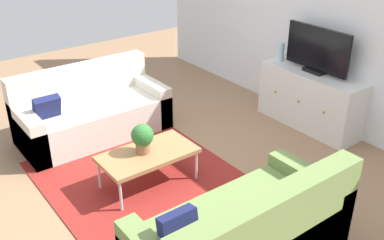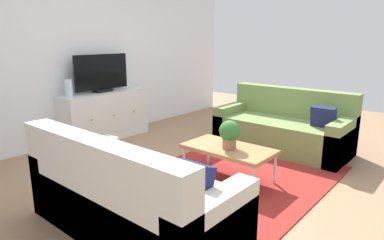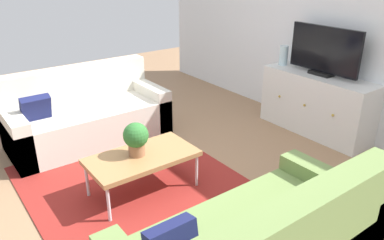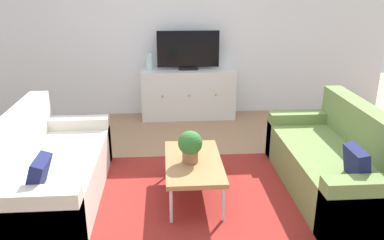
{
  "view_description": "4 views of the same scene",
  "coord_description": "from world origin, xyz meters",
  "px_view_note": "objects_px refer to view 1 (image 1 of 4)",
  "views": [
    {
      "loc": [
        3.39,
        -2.12,
        2.73
      ],
      "look_at": [
        0.0,
        0.42,
        0.6
      ],
      "focal_mm": 41.91,
      "sensor_mm": 36.0,
      "label": 1
    },
    {
      "loc": [
        -2.98,
        -2.1,
        1.55
      ],
      "look_at": [
        0.0,
        0.42,
        0.6
      ],
      "focal_mm": 31.57,
      "sensor_mm": 36.0,
      "label": 2
    },
    {
      "loc": [
        2.68,
        -1.56,
        2.03
      ],
      "look_at": [
        0.0,
        0.42,
        0.6
      ],
      "focal_mm": 35.47,
      "sensor_mm": 36.0,
      "label": 3
    },
    {
      "loc": [
        -0.29,
        -3.56,
        2.02
      ],
      "look_at": [
        0.0,
        0.42,
        0.6
      ],
      "focal_mm": 37.21,
      "sensor_mm": 36.0,
      "label": 4
    }
  ],
  "objects_px": {
    "couch_right_side": "(247,238)",
    "flat_screen_tv": "(317,50)",
    "couch_left_side": "(90,113)",
    "tv_console": "(310,99)",
    "coffee_table": "(148,155)",
    "potted_plant": "(142,137)",
    "glass_vase": "(280,51)"
  },
  "relations": [
    {
      "from": "tv_console",
      "to": "potted_plant",
      "type": "bearing_deg",
      "value": -93.16
    },
    {
      "from": "tv_console",
      "to": "flat_screen_tv",
      "type": "bearing_deg",
      "value": 90.0
    },
    {
      "from": "potted_plant",
      "to": "tv_console",
      "type": "bearing_deg",
      "value": 86.84
    },
    {
      "from": "tv_console",
      "to": "glass_vase",
      "type": "xyz_separation_m",
      "value": [
        -0.58,
        0.0,
        0.5
      ]
    },
    {
      "from": "coffee_table",
      "to": "potted_plant",
      "type": "height_order",
      "value": "potted_plant"
    },
    {
      "from": "couch_left_side",
      "to": "couch_right_side",
      "type": "distance_m",
      "value": 2.87
    },
    {
      "from": "coffee_table",
      "to": "flat_screen_tv",
      "type": "xyz_separation_m",
      "value": [
        0.1,
        2.42,
        0.67
      ]
    },
    {
      "from": "flat_screen_tv",
      "to": "glass_vase",
      "type": "distance_m",
      "value": 0.6
    },
    {
      "from": "potted_plant",
      "to": "glass_vase",
      "type": "bearing_deg",
      "value": 100.39
    },
    {
      "from": "couch_left_side",
      "to": "flat_screen_tv",
      "type": "bearing_deg",
      "value": 57.73
    },
    {
      "from": "couch_left_side",
      "to": "glass_vase",
      "type": "bearing_deg",
      "value": 68.55
    },
    {
      "from": "couch_right_side",
      "to": "flat_screen_tv",
      "type": "relative_size",
      "value": 1.97
    },
    {
      "from": "couch_left_side",
      "to": "tv_console",
      "type": "xyz_separation_m",
      "value": [
        1.51,
        2.37,
        0.09
      ]
    },
    {
      "from": "couch_right_side",
      "to": "glass_vase",
      "type": "bearing_deg",
      "value": 129.23
    },
    {
      "from": "couch_left_side",
      "to": "glass_vase",
      "type": "relative_size",
      "value": 7.21
    },
    {
      "from": "coffee_table",
      "to": "glass_vase",
      "type": "height_order",
      "value": "glass_vase"
    },
    {
      "from": "coffee_table",
      "to": "flat_screen_tv",
      "type": "height_order",
      "value": "flat_screen_tv"
    },
    {
      "from": "flat_screen_tv",
      "to": "glass_vase",
      "type": "relative_size",
      "value": 3.65
    },
    {
      "from": "couch_left_side",
      "to": "flat_screen_tv",
      "type": "relative_size",
      "value": 1.97
    },
    {
      "from": "coffee_table",
      "to": "tv_console",
      "type": "bearing_deg",
      "value": 87.58
    },
    {
      "from": "couch_left_side",
      "to": "tv_console",
      "type": "distance_m",
      "value": 2.82
    },
    {
      "from": "tv_console",
      "to": "glass_vase",
      "type": "distance_m",
      "value": 0.76
    },
    {
      "from": "glass_vase",
      "to": "potted_plant",
      "type": "bearing_deg",
      "value": -79.61
    },
    {
      "from": "couch_right_side",
      "to": "potted_plant",
      "type": "xyz_separation_m",
      "value": [
        -1.49,
        -0.05,
        0.27
      ]
    },
    {
      "from": "tv_console",
      "to": "flat_screen_tv",
      "type": "xyz_separation_m",
      "value": [
        -0.0,
        0.02,
        0.66
      ]
    },
    {
      "from": "flat_screen_tv",
      "to": "glass_vase",
      "type": "xyz_separation_m",
      "value": [
        -0.58,
        -0.02,
        -0.16
      ]
    },
    {
      "from": "couch_right_side",
      "to": "tv_console",
      "type": "bearing_deg",
      "value": 119.8
    },
    {
      "from": "couch_right_side",
      "to": "potted_plant",
      "type": "bearing_deg",
      "value": -177.96
    },
    {
      "from": "couch_left_side",
      "to": "potted_plant",
      "type": "relative_size",
      "value": 5.82
    },
    {
      "from": "couch_right_side",
      "to": "glass_vase",
      "type": "xyz_separation_m",
      "value": [
        -1.94,
        2.37,
        0.58
      ]
    },
    {
      "from": "couch_left_side",
      "to": "couch_right_side",
      "type": "relative_size",
      "value": 1.0
    },
    {
      "from": "couch_left_side",
      "to": "coffee_table",
      "type": "relative_size",
      "value": 1.84
    }
  ]
}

